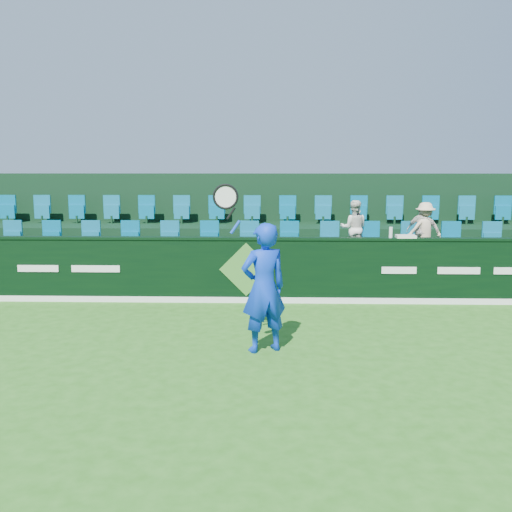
{
  "coord_description": "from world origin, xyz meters",
  "views": [
    {
      "loc": [
        0.53,
        -7.54,
        2.76
      ],
      "look_at": [
        0.23,
        2.8,
        1.15
      ],
      "focal_mm": 40.0,
      "sensor_mm": 36.0,
      "label": 1
    }
  ],
  "objects_px": {
    "spectator_middle": "(422,231)",
    "drinks_bottle": "(391,232)",
    "tennis_player": "(263,287)",
    "spectator_right": "(425,229)",
    "spectator_left": "(354,228)",
    "towel": "(406,236)"
  },
  "relations": [
    {
      "from": "spectator_left",
      "to": "spectator_middle",
      "type": "bearing_deg",
      "value": -172.62
    },
    {
      "from": "spectator_left",
      "to": "towel",
      "type": "xyz_separation_m",
      "value": [
        0.89,
        -1.12,
        -0.04
      ]
    },
    {
      "from": "spectator_middle",
      "to": "drinks_bottle",
      "type": "relative_size",
      "value": 5.17
    },
    {
      "from": "spectator_right",
      "to": "spectator_middle",
      "type": "bearing_deg",
      "value": -6.03
    },
    {
      "from": "towel",
      "to": "drinks_bottle",
      "type": "relative_size",
      "value": 1.75
    },
    {
      "from": "tennis_player",
      "to": "spectator_middle",
      "type": "bearing_deg",
      "value": 51.31
    },
    {
      "from": "spectator_middle",
      "to": "tennis_player",
      "type": "bearing_deg",
      "value": 75.6
    },
    {
      "from": "spectator_middle",
      "to": "towel",
      "type": "relative_size",
      "value": 2.96
    },
    {
      "from": "tennis_player",
      "to": "spectator_right",
      "type": "xyz_separation_m",
      "value": [
        3.51,
        4.31,
        0.41
      ]
    },
    {
      "from": "tennis_player",
      "to": "drinks_bottle",
      "type": "xyz_separation_m",
      "value": [
        2.53,
        3.19,
        0.47
      ]
    },
    {
      "from": "tennis_player",
      "to": "spectator_left",
      "type": "relative_size",
      "value": 2.09
    },
    {
      "from": "spectator_right",
      "to": "towel",
      "type": "xyz_separation_m",
      "value": [
        -0.68,
        -1.12,
        -0.02
      ]
    },
    {
      "from": "tennis_player",
      "to": "spectator_middle",
      "type": "relative_size",
      "value": 2.27
    },
    {
      "from": "tennis_player",
      "to": "drinks_bottle",
      "type": "relative_size",
      "value": 11.73
    },
    {
      "from": "spectator_left",
      "to": "tennis_player",
      "type": "bearing_deg",
      "value": 73.11
    },
    {
      "from": "spectator_middle",
      "to": "towel",
      "type": "xyz_separation_m",
      "value": [
        -0.62,
        -1.12,
        0.01
      ]
    },
    {
      "from": "spectator_middle",
      "to": "spectator_right",
      "type": "xyz_separation_m",
      "value": [
        0.06,
        0.0,
        0.03
      ]
    },
    {
      "from": "spectator_middle",
      "to": "spectator_right",
      "type": "bearing_deg",
      "value": -155.71
    },
    {
      "from": "tennis_player",
      "to": "spectator_left",
      "type": "distance_m",
      "value": 4.75
    },
    {
      "from": "spectator_left",
      "to": "drinks_bottle",
      "type": "height_order",
      "value": "spectator_left"
    },
    {
      "from": "spectator_right",
      "to": "drinks_bottle",
      "type": "bearing_deg",
      "value": 42.8
    },
    {
      "from": "spectator_left",
      "to": "drinks_bottle",
      "type": "distance_m",
      "value": 1.26
    }
  ]
}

